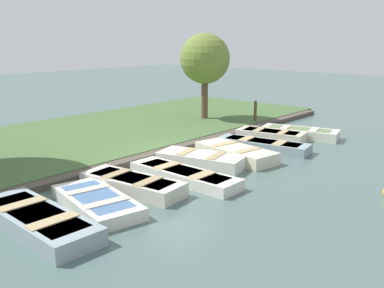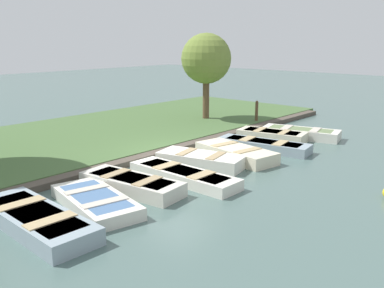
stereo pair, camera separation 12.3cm
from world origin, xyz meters
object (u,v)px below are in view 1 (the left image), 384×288
rowboat_2 (132,184)px  mooring_post_far (255,113)px  rowboat_0 (37,220)px  rowboat_8 (299,133)px  rowboat_6 (263,145)px  park_tree_left (205,59)px  rowboat_1 (97,202)px  rowboat_3 (184,175)px  rowboat_5 (236,153)px  rowboat_7 (271,135)px  rowboat_4 (201,160)px

rowboat_2 → mooring_post_far: mooring_post_far is taller
rowboat_0 → rowboat_8: 11.75m
rowboat_6 → park_tree_left: (-5.02, 2.70, 2.87)m
rowboat_1 → park_tree_left: size_ratio=0.71×
rowboat_1 → rowboat_6: rowboat_6 is taller
rowboat_0 → rowboat_3: 4.46m
rowboat_8 → rowboat_5: bearing=-105.3°
rowboat_8 → rowboat_7: bearing=-130.4°
rowboat_4 → rowboat_7: rowboat_4 is taller
rowboat_3 → rowboat_8: 7.30m
rowboat_4 → rowboat_5: 1.48m
rowboat_2 → mooring_post_far: size_ratio=2.63×
park_tree_left → rowboat_2: bearing=-61.6°
rowboat_4 → rowboat_2: bearing=-101.6°
park_tree_left → rowboat_7: bearing=-15.1°
rowboat_5 → rowboat_3: bearing=-75.5°
rowboat_0 → rowboat_6: 9.02m
rowboat_5 → rowboat_8: (0.10, 4.41, -0.01)m
rowboat_2 → rowboat_0: bearing=-91.9°
rowboat_3 → mooring_post_far: bearing=109.8°
rowboat_0 → rowboat_2: size_ratio=1.15×
rowboat_2 → rowboat_3: bearing=66.5°
rowboat_0 → mooring_post_far: mooring_post_far is taller
rowboat_0 → rowboat_6: bearing=91.8°
rowboat_1 → rowboat_7: 8.97m
rowboat_1 → rowboat_4: size_ratio=1.02×
mooring_post_far → park_tree_left: size_ratio=0.27×
rowboat_2 → mooring_post_far: (-2.54, 9.88, 0.39)m
rowboat_3 → park_tree_left: size_ratio=0.84×
rowboat_8 → park_tree_left: (-5.08, -0.04, 2.85)m
rowboat_2 → rowboat_7: rowboat_7 is taller
rowboat_6 → rowboat_7: size_ratio=1.25×
rowboat_7 → rowboat_8: rowboat_7 is taller
rowboat_3 → rowboat_6: 4.57m
rowboat_2 → rowboat_7: bearing=85.3°
rowboat_3 → rowboat_8: (-0.15, 7.30, 0.03)m
rowboat_5 → park_tree_left: size_ratio=0.73×
rowboat_2 → rowboat_3: size_ratio=0.86×
rowboat_2 → park_tree_left: size_ratio=0.72×
rowboat_5 → mooring_post_far: size_ratio=2.64×
park_tree_left → rowboat_1: bearing=-63.7°
rowboat_8 → rowboat_0: bearing=-104.3°
rowboat_4 → rowboat_7: bearing=78.8°
rowboat_1 → rowboat_4: bearing=106.9°
rowboat_4 → mooring_post_far: 7.31m
rowboat_4 → rowboat_7: 4.61m
rowboat_3 → rowboat_8: bearing=91.2°
rowboat_3 → rowboat_4: bearing=111.6°
rowboat_6 → rowboat_7: (-0.55, 1.49, 0.03)m
rowboat_3 → rowboat_5: size_ratio=1.16×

